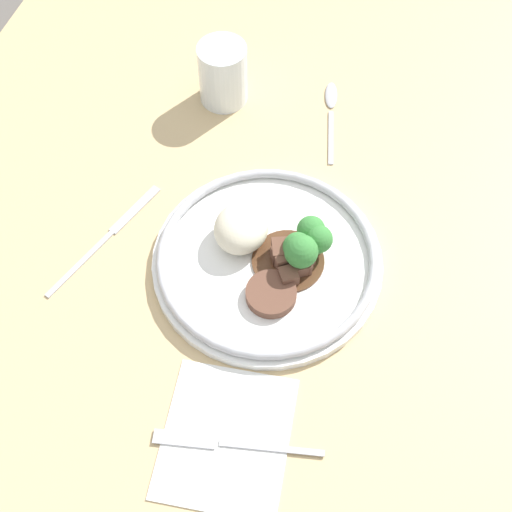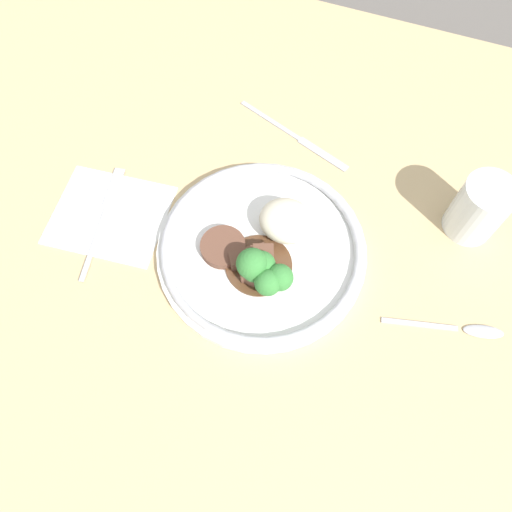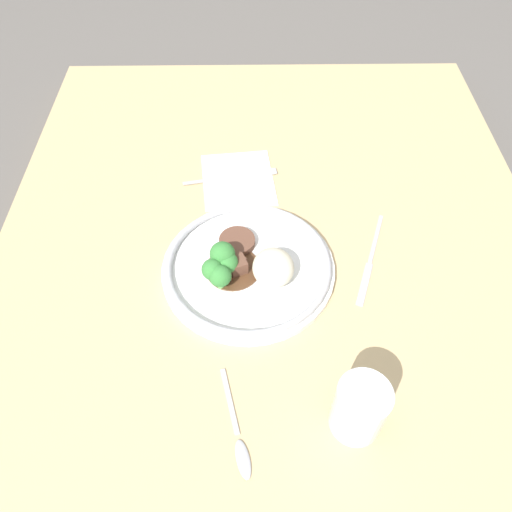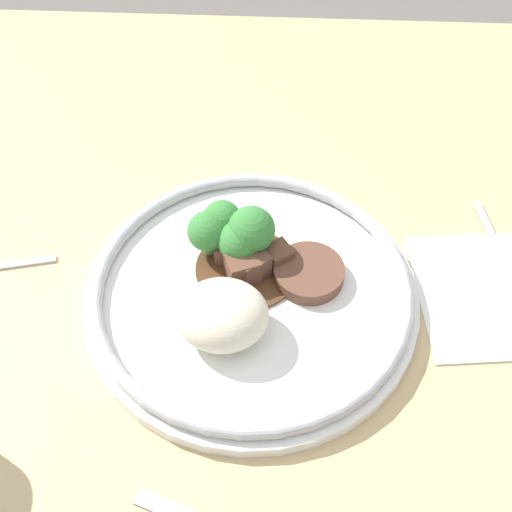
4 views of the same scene
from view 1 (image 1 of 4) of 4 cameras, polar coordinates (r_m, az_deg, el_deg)
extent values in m
plane|color=#5B5651|center=(0.93, -1.90, -2.66)|extent=(8.00, 8.00, 0.00)
cube|color=tan|center=(0.91, -1.94, -1.96)|extent=(1.26, 0.97, 0.05)
cube|color=white|center=(0.80, -2.41, -14.31)|extent=(0.17, 0.15, 0.00)
cylinder|color=white|center=(0.89, 0.91, -0.50)|extent=(0.29, 0.29, 0.01)
torus|color=#B2B2B7|center=(0.88, 0.92, -0.09)|extent=(0.28, 0.28, 0.01)
ellipsoid|color=beige|center=(0.89, -1.40, 2.30)|extent=(0.08, 0.07, 0.05)
cylinder|color=brown|center=(0.85, 1.21, -3.05)|extent=(0.06, 0.06, 0.01)
cylinder|color=#51331E|center=(0.88, 2.58, -0.38)|extent=(0.09, 0.09, 0.00)
cube|color=brown|center=(0.88, 2.16, 0.34)|extent=(0.04, 0.04, 0.03)
cube|color=brown|center=(0.87, 3.63, -0.84)|extent=(0.03, 0.03, 0.02)
cube|color=brown|center=(0.87, 2.24, -0.12)|extent=(0.04, 0.04, 0.03)
cube|color=brown|center=(0.87, 3.95, -0.60)|extent=(0.02, 0.02, 0.02)
cube|color=brown|center=(0.86, 2.63, -1.58)|extent=(0.03, 0.03, 0.02)
cube|color=brown|center=(0.89, 3.65, 0.68)|extent=(0.02, 0.02, 0.02)
cylinder|color=#669E51|center=(0.88, 3.79, -0.42)|extent=(0.01, 0.01, 0.01)
sphere|color=#387F38|center=(0.86, 3.87, 0.28)|extent=(0.03, 0.03, 0.03)
cylinder|color=#669E51|center=(0.88, 3.31, -0.01)|extent=(0.01, 0.01, 0.01)
sphere|color=#387F38|center=(0.87, 3.37, 0.70)|extent=(0.04, 0.04, 0.04)
cylinder|color=#669E51|center=(0.89, 4.95, 0.59)|extent=(0.01, 0.01, 0.02)
sphere|color=#387F38|center=(0.87, 5.05, 1.36)|extent=(0.03, 0.03, 0.03)
cylinder|color=#669E51|center=(0.87, 3.55, -0.52)|extent=(0.01, 0.01, 0.02)
sphere|color=#387F38|center=(0.85, 3.64, 0.37)|extent=(0.04, 0.04, 0.04)
cylinder|color=#669E51|center=(0.90, 4.34, 1.34)|extent=(0.01, 0.01, 0.01)
sphere|color=#387F38|center=(0.88, 4.43, 2.09)|extent=(0.04, 0.04, 0.04)
cylinder|color=yellow|center=(1.06, -2.63, 13.65)|extent=(0.06, 0.06, 0.06)
cylinder|color=white|center=(1.05, -2.67, 14.36)|extent=(0.07, 0.07, 0.09)
cube|color=#ADADB2|center=(0.80, 1.27, -15.11)|extent=(0.03, 0.11, 0.00)
cube|color=#ADADB2|center=(0.80, -5.75, -14.37)|extent=(0.03, 0.07, 0.00)
cube|color=#ADADB2|center=(0.92, -13.79, -0.50)|extent=(0.12, 0.05, 0.00)
cube|color=#ADADB2|center=(0.96, -9.64, 3.69)|extent=(0.09, 0.04, 0.00)
cube|color=#ADADB2|center=(1.03, 6.01, 9.41)|extent=(0.10, 0.03, 0.00)
ellipsoid|color=#ADADB2|center=(1.08, 6.04, 12.67)|extent=(0.06, 0.03, 0.01)
camera|label=2|loc=(0.59, 40.56, 33.58)|focal=35.00mm
camera|label=3|loc=(0.97, 14.80, 51.08)|focal=35.00mm
camera|label=4|loc=(0.70, -33.23, 28.20)|focal=50.00mm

